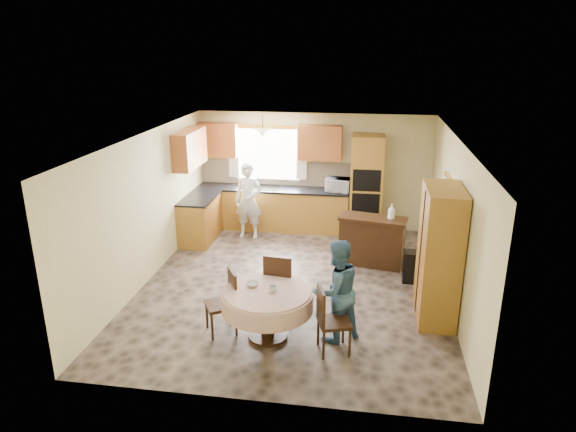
% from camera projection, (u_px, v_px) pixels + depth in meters
% --- Properties ---
extents(floor, '(5.00, 6.00, 0.01)m').
position_uv_depth(floor, '(293.00, 285.00, 8.69)').
color(floor, brown).
rests_on(floor, ground).
extents(ceiling, '(5.00, 6.00, 0.01)m').
position_uv_depth(ceiling, '(294.00, 138.00, 7.88)').
color(ceiling, white).
rests_on(ceiling, wall_back).
extents(wall_back, '(5.00, 0.02, 2.50)m').
position_uv_depth(wall_back, '(313.00, 171.00, 11.09)').
color(wall_back, '#CCC082').
rests_on(wall_back, floor).
extents(wall_front, '(5.00, 0.02, 2.50)m').
position_uv_depth(wall_front, '(254.00, 304.00, 5.48)').
color(wall_front, '#CCC082').
rests_on(wall_front, floor).
extents(wall_left, '(0.02, 6.00, 2.50)m').
position_uv_depth(wall_left, '(147.00, 208.00, 8.65)').
color(wall_left, '#CCC082').
rests_on(wall_left, floor).
extents(wall_right, '(0.02, 6.00, 2.50)m').
position_uv_depth(wall_right, '(454.00, 223.00, 7.93)').
color(wall_right, '#CCC082').
rests_on(wall_right, floor).
extents(window, '(1.40, 0.03, 1.10)m').
position_uv_depth(window, '(268.00, 154.00, 11.11)').
color(window, white).
rests_on(window, wall_back).
extents(curtain_left, '(0.22, 0.02, 1.15)m').
position_uv_depth(curtain_left, '(233.00, 151.00, 11.15)').
color(curtain_left, white).
rests_on(curtain_left, wall_back).
extents(curtain_right, '(0.22, 0.02, 1.15)m').
position_uv_depth(curtain_right, '(302.00, 153.00, 10.94)').
color(curtain_right, white).
rests_on(curtain_right, wall_back).
extents(base_cab_back, '(3.30, 0.60, 0.88)m').
position_uv_depth(base_cab_back, '(273.00, 209.00, 11.20)').
color(base_cab_back, '#BB8B32').
rests_on(base_cab_back, floor).
extents(counter_back, '(3.30, 0.64, 0.04)m').
position_uv_depth(counter_back, '(272.00, 189.00, 11.05)').
color(counter_back, black).
rests_on(counter_back, base_cab_back).
extents(base_cab_left, '(0.60, 1.20, 0.88)m').
position_uv_depth(base_cab_left, '(200.00, 219.00, 10.55)').
color(base_cab_left, '#BB8B32').
rests_on(base_cab_left, floor).
extents(counter_left, '(0.64, 1.20, 0.04)m').
position_uv_depth(counter_left, '(199.00, 198.00, 10.40)').
color(counter_left, black).
rests_on(counter_left, base_cab_left).
extents(backsplash, '(3.30, 0.02, 0.55)m').
position_uv_depth(backsplash, '(275.00, 173.00, 11.23)').
color(backsplash, beige).
rests_on(backsplash, wall_back).
extents(wall_cab_left, '(0.85, 0.33, 0.72)m').
position_uv_depth(wall_cab_left, '(218.00, 140.00, 11.02)').
color(wall_cab_left, '#B8622E').
rests_on(wall_cab_left, wall_back).
extents(wall_cab_right, '(0.90, 0.33, 0.72)m').
position_uv_depth(wall_cab_right, '(320.00, 143.00, 10.71)').
color(wall_cab_right, '#B8622E').
rests_on(wall_cab_right, wall_back).
extents(wall_cab_side, '(0.33, 1.20, 0.72)m').
position_uv_depth(wall_cab_side, '(190.00, 149.00, 10.10)').
color(wall_cab_side, '#B8622E').
rests_on(wall_cab_side, wall_left).
extents(oven_tower, '(0.66, 0.62, 2.12)m').
position_uv_depth(oven_tower, '(366.00, 186.00, 10.70)').
color(oven_tower, '#BB8B32').
rests_on(oven_tower, floor).
extents(oven_upper, '(0.56, 0.01, 0.45)m').
position_uv_depth(oven_upper, '(367.00, 181.00, 10.34)').
color(oven_upper, black).
rests_on(oven_upper, oven_tower).
extents(oven_lower, '(0.56, 0.01, 0.45)m').
position_uv_depth(oven_lower, '(366.00, 204.00, 10.50)').
color(oven_lower, black).
rests_on(oven_lower, oven_tower).
extents(pendant, '(0.36, 0.36, 0.18)m').
position_uv_depth(pendant, '(263.00, 134.00, 10.49)').
color(pendant, beige).
rests_on(pendant, ceiling).
extents(sideboard, '(1.27, 0.72, 0.86)m').
position_uv_depth(sideboard, '(372.00, 242.00, 9.38)').
color(sideboard, '#3E2310').
rests_on(sideboard, floor).
extents(space_heater, '(0.40, 0.28, 0.55)m').
position_uv_depth(space_heater, '(415.00, 267.00, 8.73)').
color(space_heater, black).
rests_on(space_heater, floor).
extents(cupboard, '(0.52, 1.04, 1.99)m').
position_uv_depth(cupboard, '(439.00, 255.00, 7.38)').
color(cupboard, '#BB8B32').
rests_on(cupboard, floor).
extents(dining_table, '(1.25, 1.25, 0.71)m').
position_uv_depth(dining_table, '(267.00, 301.00, 6.99)').
color(dining_table, '#3E2310').
rests_on(dining_table, floor).
extents(chair_left, '(0.54, 0.54, 0.92)m').
position_uv_depth(chair_left, '(226.00, 299.00, 7.15)').
color(chair_left, '#3E2310').
rests_on(chair_left, floor).
extents(chair_back, '(0.49, 0.49, 1.01)m').
position_uv_depth(chair_back, '(280.00, 282.00, 7.53)').
color(chair_back, '#3E2310').
rests_on(chair_back, floor).
extents(chair_right, '(0.50, 0.50, 0.93)m').
position_uv_depth(chair_right, '(329.00, 317.00, 6.66)').
color(chair_right, '#3E2310').
rests_on(chair_right, floor).
extents(framed_picture, '(0.06, 0.53, 0.44)m').
position_uv_depth(framed_picture, '(446.00, 187.00, 8.57)').
color(framed_picture, gold).
rests_on(framed_picture, wall_right).
extents(microwave, '(0.56, 0.41, 0.29)m').
position_uv_depth(microwave, '(338.00, 185.00, 10.75)').
color(microwave, silver).
rests_on(microwave, counter_back).
extents(person_sink, '(0.58, 0.39, 1.58)m').
position_uv_depth(person_sink, '(248.00, 201.00, 10.60)').
color(person_sink, silver).
rests_on(person_sink, floor).
extents(person_dining, '(0.90, 0.87, 1.46)m').
position_uv_depth(person_dining, '(336.00, 291.00, 6.90)').
color(person_dining, '#3C6084').
rests_on(person_dining, floor).
extents(bowl_sideboard, '(0.21, 0.21, 0.05)m').
position_uv_depth(bowl_sideboard, '(351.00, 218.00, 9.29)').
color(bowl_sideboard, '#B2B2B2').
rests_on(bowl_sideboard, sideboard).
extents(bottle_sideboard, '(0.13, 0.13, 0.32)m').
position_uv_depth(bottle_sideboard, '(391.00, 213.00, 9.14)').
color(bottle_sideboard, silver).
rests_on(bottle_sideboard, sideboard).
extents(cup_table, '(0.14, 0.14, 0.09)m').
position_uv_depth(cup_table, '(273.00, 289.00, 6.89)').
color(cup_table, '#B2B2B2').
rests_on(cup_table, dining_table).
extents(bowl_table, '(0.23, 0.23, 0.05)m').
position_uv_depth(bowl_table, '(253.00, 284.00, 7.06)').
color(bowl_table, '#B2B2B2').
rests_on(bowl_table, dining_table).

